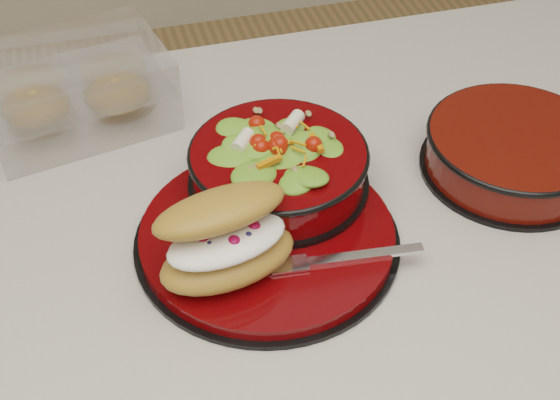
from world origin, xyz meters
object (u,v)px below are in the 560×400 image
object	(u,v)px
dinner_plate	(268,236)
extra_bowl	(514,150)
salad_bowl	(278,162)
fork	(342,258)
croissant	(226,238)
pastry_box	(75,90)

from	to	relation	value
dinner_plate	extra_bowl	bearing A→B (deg)	7.49
salad_bowl	extra_bowl	bearing A→B (deg)	-5.28
dinner_plate	fork	world-z (taller)	fork
croissant	fork	bearing A→B (deg)	-21.81
dinner_plate	pastry_box	xyz separation A→B (m)	(-0.17, 0.28, 0.03)
salad_bowl	croissant	distance (m)	0.14
fork	extra_bowl	xyz separation A→B (m)	(0.25, 0.10, 0.01)
croissant	extra_bowl	size ratio (longest dim) A/B	0.72
dinner_plate	salad_bowl	world-z (taller)	salad_bowl
extra_bowl	salad_bowl	bearing A→B (deg)	174.72
pastry_box	extra_bowl	xyz separation A→B (m)	(0.48, -0.24, -0.02)
dinner_plate	extra_bowl	distance (m)	0.31
salad_bowl	extra_bowl	xyz separation A→B (m)	(0.28, -0.03, -0.02)
pastry_box	extra_bowl	bearing A→B (deg)	-37.72
fork	dinner_plate	bearing A→B (deg)	50.68
dinner_plate	pastry_box	size ratio (longest dim) A/B	1.14
dinner_plate	fork	distance (m)	0.09
dinner_plate	fork	size ratio (longest dim) A/B	1.78
croissant	extra_bowl	bearing A→B (deg)	1.35
croissant	pastry_box	size ratio (longest dim) A/B	0.61
salad_bowl	extra_bowl	distance (m)	0.28
fork	pastry_box	bearing A→B (deg)	40.23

